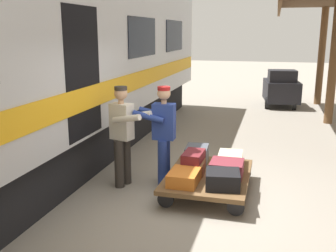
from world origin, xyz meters
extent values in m
plane|color=gray|center=(0.00, 0.00, 0.00)|extent=(60.00, 60.00, 0.00)
cylinder|color=brown|center=(-2.41, -9.52, 1.70)|extent=(0.24, 0.24, 3.40)
cylinder|color=brown|center=(-2.41, -6.35, 1.70)|extent=(0.24, 0.24, 3.40)
cube|color=black|center=(3.49, 0.00, 0.45)|extent=(2.55, 15.37, 0.90)
cube|color=gold|center=(1.98, 0.00, 1.55)|extent=(0.03, 15.85, 0.36)
cube|color=black|center=(1.98, -5.66, 2.45)|extent=(0.02, 1.78, 0.84)
cube|color=black|center=(1.98, -2.83, 2.45)|extent=(0.02, 1.78, 0.84)
cube|color=black|center=(2.04, 0.00, 1.95)|extent=(0.12, 1.10, 2.00)
cube|color=brown|center=(0.09, -0.49, 0.28)|extent=(1.30, 1.83, 0.07)
cylinder|color=black|center=(-0.43, 0.24, 0.12)|extent=(0.25, 0.05, 0.25)
cylinder|color=black|center=(0.61, 0.24, 0.12)|extent=(0.25, 0.05, 0.25)
cylinder|color=black|center=(-0.43, -1.22, 0.12)|extent=(0.25, 0.05, 0.25)
cylinder|color=black|center=(0.61, -1.22, 0.12)|extent=(0.25, 0.05, 0.25)
cube|color=maroon|center=(-0.20, -0.49, 0.44)|extent=(0.51, 0.49, 0.24)
cube|color=brown|center=(0.39, -0.49, 0.41)|extent=(0.47, 0.48, 0.19)
cube|color=#4C515B|center=(0.39, -1.00, 0.47)|extent=(0.41, 0.50, 0.30)
cube|color=black|center=(-0.20, 0.01, 0.44)|extent=(0.56, 0.54, 0.25)
cube|color=beige|center=(-0.20, -1.00, 0.42)|extent=(0.44, 0.64, 0.21)
cube|color=#CC6B23|center=(0.39, 0.01, 0.42)|extent=(0.44, 0.57, 0.20)
cube|color=maroon|center=(0.35, -0.51, 0.59)|extent=(0.32, 0.53, 0.15)
cylinder|color=navy|center=(0.88, -0.70, 0.41)|extent=(0.16, 0.16, 0.82)
cylinder|color=navy|center=(0.87, -0.50, 0.41)|extent=(0.16, 0.16, 0.82)
cube|color=navy|center=(0.87, -0.60, 1.12)|extent=(0.36, 0.23, 0.60)
cylinder|color=tan|center=(0.87, -0.60, 1.45)|extent=(0.09, 0.09, 0.06)
sphere|color=tan|center=(0.87, -0.60, 1.59)|extent=(0.22, 0.22, 0.22)
cylinder|color=#A51919|center=(0.87, -0.60, 1.67)|extent=(0.21, 0.21, 0.06)
cylinder|color=navy|center=(1.10, -0.76, 1.22)|extent=(0.53, 0.11, 0.21)
cylinder|color=navy|center=(1.09, -0.44, 1.22)|extent=(0.53, 0.11, 0.21)
cylinder|color=#332D28|center=(1.58, -0.33, 0.41)|extent=(0.16, 0.16, 0.82)
cylinder|color=#332D28|center=(1.53, -0.52, 0.41)|extent=(0.16, 0.16, 0.82)
cube|color=silver|center=(1.55, -0.42, 1.12)|extent=(0.41, 0.31, 0.60)
cylinder|color=tan|center=(1.55, -0.42, 1.45)|extent=(0.09, 0.09, 0.06)
sphere|color=tan|center=(1.55, -0.42, 1.59)|extent=(0.22, 0.22, 0.22)
cylinder|color=#332D28|center=(1.55, -0.42, 1.67)|extent=(0.21, 0.21, 0.06)
cylinder|color=silver|center=(1.38, -0.21, 1.22)|extent=(0.54, 0.24, 0.21)
cylinder|color=silver|center=(1.30, -0.52, 1.22)|extent=(0.54, 0.24, 0.21)
cube|color=black|center=(-1.11, -8.74, 0.55)|extent=(1.31, 1.83, 0.70)
cube|color=black|center=(-1.11, -8.39, 1.05)|extent=(0.98, 0.81, 0.50)
cylinder|color=black|center=(-1.56, -8.14, 0.20)|extent=(0.12, 0.40, 0.40)
cylinder|color=black|center=(-0.66, -8.14, 0.20)|extent=(0.12, 0.40, 0.40)
cylinder|color=black|center=(-1.56, -9.34, 0.20)|extent=(0.12, 0.40, 0.40)
cylinder|color=black|center=(-0.66, -9.34, 0.20)|extent=(0.12, 0.40, 0.40)
camera|label=1|loc=(-0.84, 5.48, 2.57)|focal=41.96mm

